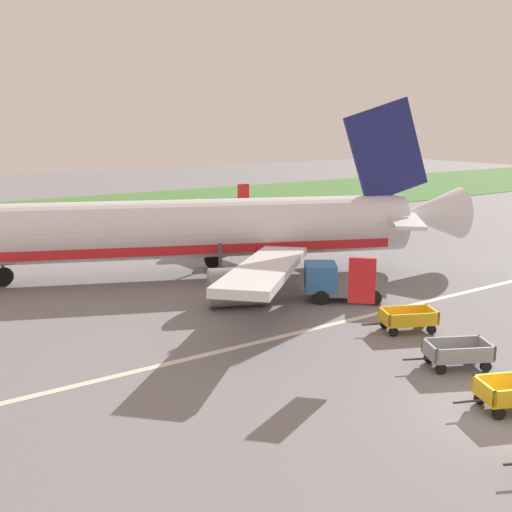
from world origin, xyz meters
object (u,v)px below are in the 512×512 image
baggage_cart_fourth_in_row (457,353)px  baggage_cart_far_end (408,319)px  airplane (193,230)px  service_truck_beside_carts (329,281)px

baggage_cart_fourth_in_row → baggage_cart_far_end: bearing=69.3°
baggage_cart_fourth_in_row → baggage_cart_far_end: 4.33m
baggage_cart_fourth_in_row → baggage_cart_far_end: (1.53, 4.05, 0.00)m
baggage_cart_fourth_in_row → baggage_cart_far_end: same height
airplane → baggage_cart_fourth_in_row: (2.33, -18.68, -2.45)m
airplane → service_truck_beside_carts: size_ratio=7.69×
airplane → baggage_cart_far_end: size_ratio=10.15×
airplane → service_truck_beside_carts: airplane is taller
service_truck_beside_carts → baggage_cart_fourth_in_row: bearing=-99.4°
baggage_cart_far_end → service_truck_beside_carts: bearing=88.8°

